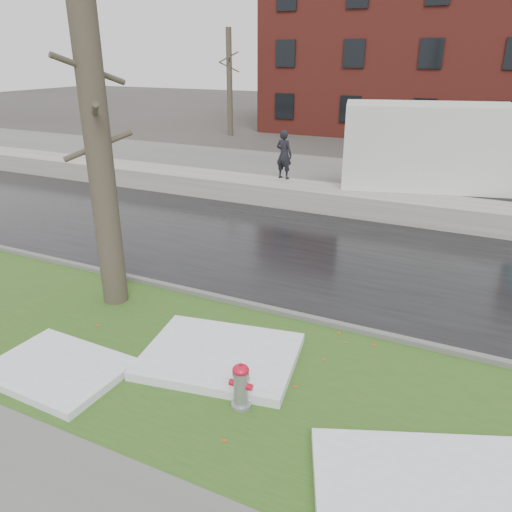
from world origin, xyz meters
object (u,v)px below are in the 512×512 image
at_px(box_truck, 459,155).
at_px(worker, 284,155).
at_px(tree, 99,149).
at_px(fire_hydrant, 241,384).

distance_m(box_truck, worker, 5.96).
bearing_deg(tree, box_truck, 61.48).
xyz_separation_m(fire_hydrant, worker, (-4.06, 11.22, 1.17)).
bearing_deg(worker, box_truck, -155.81).
bearing_deg(tree, worker, 89.89).
bearing_deg(box_truck, worker, 178.69).
distance_m(tree, box_truck, 12.24).
distance_m(tree, worker, 9.41).
xyz_separation_m(tree, worker, (0.02, 9.26, -1.67)).
xyz_separation_m(fire_hydrant, box_truck, (1.72, 12.63, 1.40)).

